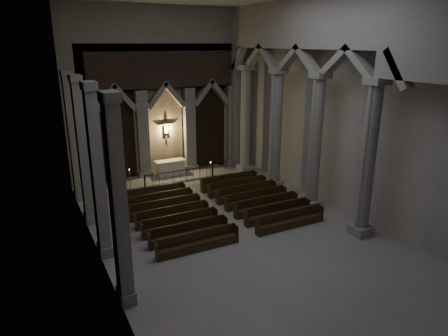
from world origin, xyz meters
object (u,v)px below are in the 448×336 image
object	(u,v)px
altar_rail	(180,175)
pews	(216,209)
altar	(170,167)
candle_stand_left	(131,185)
worshipper	(223,184)
candle_stand_right	(211,174)

from	to	relation	value
altar_rail	pews	distance (m)	5.82
altar	candle_stand_left	world-z (taller)	candle_stand_left
candle_stand_left	worshipper	distance (m)	6.24
altar	candle_stand_right	size ratio (longest dim) A/B	1.79
candle_stand_right	altar	bearing A→B (deg)	146.96
altar	altar_rail	xyz separation A→B (m)	(0.06, -1.80, -0.03)
altar	altar_rail	size ratio (longest dim) A/B	0.42
candle_stand_right	candle_stand_left	bearing A→B (deg)	-179.83
pews	candle_stand_left	bearing A→B (deg)	120.43
altar	worshipper	distance (m)	5.19
candle_stand_left	candle_stand_right	size ratio (longest dim) A/B	1.26
candle_stand_left	pews	size ratio (longest dim) A/B	0.16
candle_stand_left	worshipper	size ratio (longest dim) A/B	1.23
altar	worshipper	bearing A→B (deg)	-67.90
altar	worshipper	size ratio (longest dim) A/B	1.75
altar_rail	pews	xyz separation A→B (m)	(0.00, -5.81, -0.37)
candle_stand_right	worshipper	distance (m)	3.23
altar	altar_rail	distance (m)	1.81
altar_rail	candle_stand_left	xyz separation A→B (m)	(-3.50, 0.14, -0.26)
altar	pews	size ratio (longest dim) A/B	0.23
altar_rail	candle_stand_left	world-z (taller)	candle_stand_left
altar	pews	distance (m)	7.63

